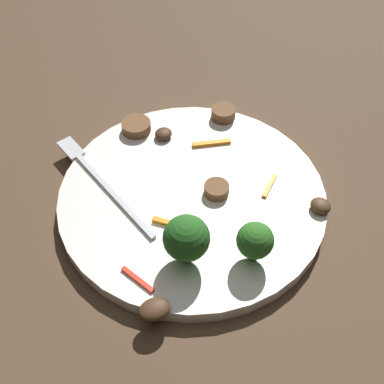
{
  "coord_description": "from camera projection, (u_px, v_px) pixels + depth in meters",
  "views": [
    {
      "loc": [
        -0.31,
        0.12,
        0.4
      ],
      "look_at": [
        0.0,
        0.0,
        0.02
      ],
      "focal_mm": 44.73,
      "sensor_mm": 36.0,
      "label": 1
    }
  ],
  "objects": [
    {
      "name": "pepper_strip_2",
      "position": [
        212.0,
        143.0,
        0.55
      ],
      "size": [
        0.02,
        0.05,
        0.0
      ],
      "primitive_type": "cube",
      "rotation": [
        0.0,
        0.0,
        4.5
      ],
      "color": "orange",
      "rests_on": "plate"
    },
    {
      "name": "broccoli_floret_0",
      "position": [
        186.0,
        238.0,
        0.43
      ],
      "size": [
        0.04,
        0.04,
        0.06
      ],
      "color": "#296420",
      "rests_on": "plate"
    },
    {
      "name": "pepper_strip_1",
      "position": [
        138.0,
        279.0,
        0.44
      ],
      "size": [
        0.04,
        0.02,
        0.0
      ],
      "primitive_type": "cube",
      "rotation": [
        0.0,
        0.0,
        3.65
      ],
      "color": "red",
      "rests_on": "plate"
    },
    {
      "name": "sausage_slice_2",
      "position": [
        136.0,
        126.0,
        0.57
      ],
      "size": [
        0.05,
        0.05,
        0.01
      ],
      "primitive_type": "cylinder",
      "rotation": [
        0.0,
        0.0,
        0.56
      ],
      "color": "brown",
      "rests_on": "plate"
    },
    {
      "name": "fork",
      "position": [
        98.0,
        177.0,
        0.52
      ],
      "size": [
        0.18,
        0.07,
        0.0
      ],
      "rotation": [
        0.0,
        0.0,
        0.31
      ],
      "color": "silver",
      "rests_on": "plate"
    },
    {
      "name": "sausage_slice_1",
      "position": [
        217.0,
        189.0,
        0.5
      ],
      "size": [
        0.04,
        0.04,
        0.01
      ],
      "primitive_type": "cylinder",
      "rotation": [
        0.0,
        0.0,
        0.65
      ],
      "color": "brown",
      "rests_on": "plate"
    },
    {
      "name": "pepper_strip_3",
      "position": [
        174.0,
        225.0,
        0.48
      ],
      "size": [
        0.03,
        0.04,
        0.0
      ],
      "primitive_type": "cube",
      "rotation": [
        0.0,
        0.0,
        4.02
      ],
      "color": "orange",
      "rests_on": "plate"
    },
    {
      "name": "mushroom_2",
      "position": [
        166.0,
        133.0,
        0.56
      ],
      "size": [
        0.03,
        0.03,
        0.01
      ],
      "primitive_type": "ellipsoid",
      "rotation": [
        0.0,
        0.0,
        2.1
      ],
      "color": "#422B19",
      "rests_on": "plate"
    },
    {
      "name": "ground_plane",
      "position": [
        192.0,
        202.0,
        0.52
      ],
      "size": [
        1.4,
        1.4,
        0.0
      ],
      "primitive_type": "plane",
      "color": "#4C3826"
    },
    {
      "name": "mushroom_0",
      "position": [
        154.0,
        309.0,
        0.41
      ],
      "size": [
        0.02,
        0.03,
        0.01
      ],
      "primitive_type": "ellipsoid",
      "rotation": [
        0.0,
        0.0,
        4.73
      ],
      "color": "#422B19",
      "rests_on": "plate"
    },
    {
      "name": "mushroom_1",
      "position": [
        321.0,
        206.0,
        0.49
      ],
      "size": [
        0.03,
        0.03,
        0.01
      ],
      "primitive_type": "ellipsoid",
      "rotation": [
        0.0,
        0.0,
        0.36
      ],
      "color": "#4C331E",
      "rests_on": "plate"
    },
    {
      "name": "plate",
      "position": [
        192.0,
        197.0,
        0.51
      ],
      "size": [
        0.28,
        0.28,
        0.02
      ],
      "primitive_type": "cylinder",
      "color": "white",
      "rests_on": "ground_plane"
    },
    {
      "name": "pepper_strip_0",
      "position": [
        270.0,
        185.0,
        0.51
      ],
      "size": [
        0.03,
        0.03,
        0.0
      ],
      "primitive_type": "cube",
      "rotation": [
        0.0,
        0.0,
        2.32
      ],
      "color": "orange",
      "rests_on": "plate"
    },
    {
      "name": "sausage_slice_0",
      "position": [
        223.0,
        113.0,
        0.58
      ],
      "size": [
        0.04,
        0.04,
        0.01
      ],
      "primitive_type": "cylinder",
      "rotation": [
        0.0,
        0.0,
        0.43
      ],
      "color": "brown",
      "rests_on": "plate"
    },
    {
      "name": "broccoli_floret_1",
      "position": [
        255.0,
        241.0,
        0.43
      ],
      "size": [
        0.03,
        0.03,
        0.05
      ],
      "color": "#347525",
      "rests_on": "plate"
    }
  ]
}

